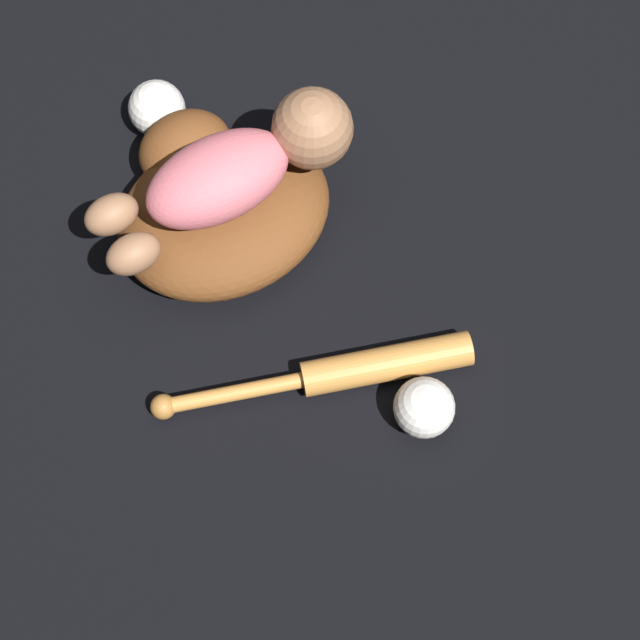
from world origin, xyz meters
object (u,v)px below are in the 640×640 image
Objects in this scene: baseball_bat at (353,370)px; baseball_glove at (217,203)px; baseball_spare at (157,109)px; baseball at (424,408)px; baby_figure at (240,167)px.

baseball_glove is at bearing 110.31° from baseball_bat.
baseball_spare is at bearing 102.68° from baseball_glove.
baseball_bat is 0.47m from baseball_spare.
baseball_spare is (-0.14, 0.45, 0.02)m from baseball_bat.
baseball is 0.97× the size of baseball_spare.
baseball_bat is at bearing -72.61° from baseball_spare.
baby_figure is at bearing 111.39° from baseball.
baseball_glove is at bearing -77.32° from baseball_spare.
baby_figure is 0.30m from baseball_bat.
baseball is at bearing -68.52° from baseball_spare.
baby_figure is 0.88× the size of baseball_bat.
baseball_spare is (-0.04, 0.18, -0.01)m from baseball_glove.
baseball_bat is at bearing -69.69° from baseball_glove.
baseball_glove is 0.10m from baby_figure.
baseball_glove is 0.29m from baseball_bat.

